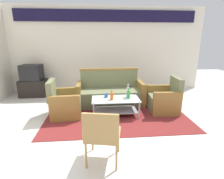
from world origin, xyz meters
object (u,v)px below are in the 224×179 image
at_px(bottle_green, 128,95).
at_px(cup, 106,95).
at_px(bottle_orange, 112,96).
at_px(wicker_chair, 102,133).
at_px(armchair_right, 164,100).
at_px(tv_stand, 34,88).
at_px(television, 32,72).
at_px(bottle_clear, 128,92).
at_px(coffee_table, 115,104).
at_px(armchair_left, 65,104).
at_px(couch, 110,93).

distance_m(bottle_green, cup, 0.53).
distance_m(bottle_orange, wicker_chair, 1.64).
relative_size(armchair_right, bottle_green, 3.41).
bearing_deg(tv_stand, cup, -35.57).
bearing_deg(bottle_green, armchair_right, 9.46).
height_order(television, wicker_chair, television).
bearing_deg(bottle_orange, bottle_clear, 24.95).
xyz_separation_m(bottle_clear, wicker_chair, (-0.68, -1.80, -0.04)).
bearing_deg(cup, bottle_green, -14.14).
height_order(tv_stand, television, television).
bearing_deg(television, coffee_table, 150.11).
relative_size(coffee_table, bottle_green, 4.41).
distance_m(coffee_table, wicker_chair, 1.74).
xyz_separation_m(cup, wicker_chair, (-0.16, -1.80, 0.03)).
height_order(armchair_left, television, television).
distance_m(armchair_right, tv_stand, 4.00).
xyz_separation_m(armchair_left, armchair_right, (2.43, 0.06, 0.00)).
relative_size(bottle_clear, cup, 3.17).
height_order(bottle_clear, wicker_chair, wicker_chair).
bearing_deg(television, bottle_green, 153.06).
bearing_deg(bottle_clear, television, 149.92).
relative_size(coffee_table, bottle_clear, 3.47).
bearing_deg(bottle_clear, armchair_right, 1.61).
height_order(armchair_left, tv_stand, armchair_left).
height_order(couch, bottle_green, couch).
bearing_deg(cup, bottle_clear, 0.14).
bearing_deg(television, tv_stand, 90.00).
height_order(cup, wicker_chair, wicker_chair).
bearing_deg(bottle_orange, bottle_green, 8.38).
bearing_deg(bottle_green, wicker_chair, -111.81).
relative_size(armchair_left, bottle_green, 3.41).
bearing_deg(armchair_right, bottle_green, 103.01).
height_order(bottle_clear, tv_stand, bottle_clear).
height_order(couch, bottle_clear, couch).
xyz_separation_m(armchair_right, wicker_chair, (-1.61, -1.83, 0.21)).
relative_size(couch, television, 2.84).
bearing_deg(wicker_chair, couch, 94.04).
distance_m(bottle_orange, tv_stand, 2.95).
xyz_separation_m(bottle_green, wicker_chair, (-0.67, -1.67, -0.01)).
height_order(armchair_left, bottle_orange, armchair_left).
bearing_deg(bottle_green, bottle_orange, -171.62).
relative_size(armchair_left, bottle_orange, 3.77).
height_order(armchair_right, tv_stand, armchair_right).
relative_size(armchair_right, cup, 8.50).
bearing_deg(couch, tv_stand, -23.43).
bearing_deg(armchair_right, coffee_table, 100.37).
bearing_deg(coffee_table, armchair_left, 175.96).
relative_size(tv_stand, wicker_chair, 0.95).
bearing_deg(cup, television, 144.39).
bearing_deg(bottle_orange, armchair_left, 172.18).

